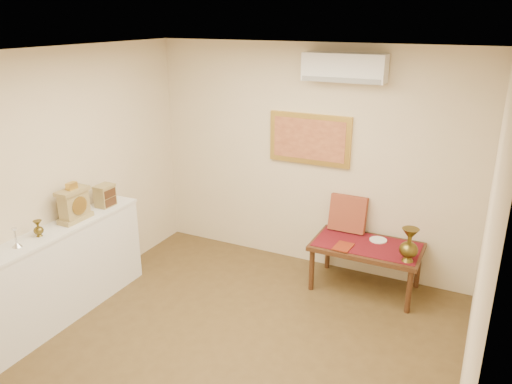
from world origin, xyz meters
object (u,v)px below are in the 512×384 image
Objects in this scene: brass_urn_tall at (409,241)px; low_table at (367,250)px; display_ledge at (63,272)px; wooden_chest at (105,196)px; mantel_clock at (74,204)px.

brass_urn_tall reaches higher than low_table.
brass_urn_tall is at bearing -23.42° from low_table.
display_ledge is 3.27m from low_table.
brass_urn_tall is at bearing 17.46° from wooden_chest.
low_table is (-0.48, 0.21, -0.29)m from brass_urn_tall.
wooden_chest is (0.02, 0.69, 0.61)m from display_ledge.
mantel_clock is 3.19m from low_table.
display_ledge is 0.92m from wooden_chest.
display_ledge is at bearing -91.50° from wooden_chest.
wooden_chest is (-0.00, 0.45, -0.05)m from mantel_clock.
low_table is at bearing 35.10° from display_ledge.
mantel_clock reaches higher than brass_urn_tall.
wooden_chest is (-3.13, -0.99, 0.32)m from brass_urn_tall.
mantel_clock reaches higher than wooden_chest.
wooden_chest reaches higher than low_table.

